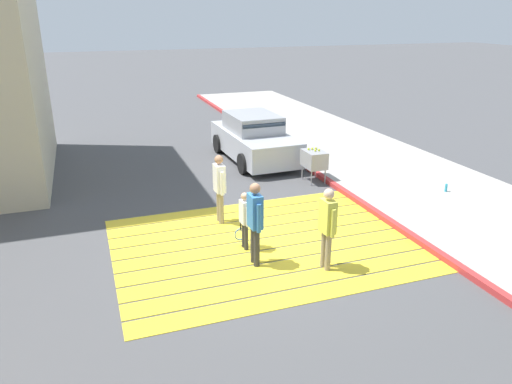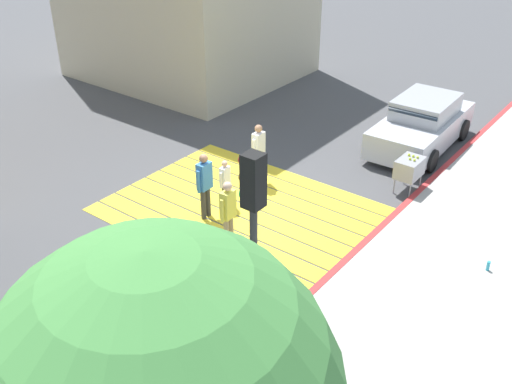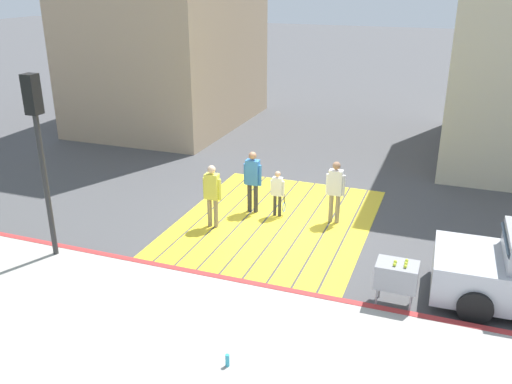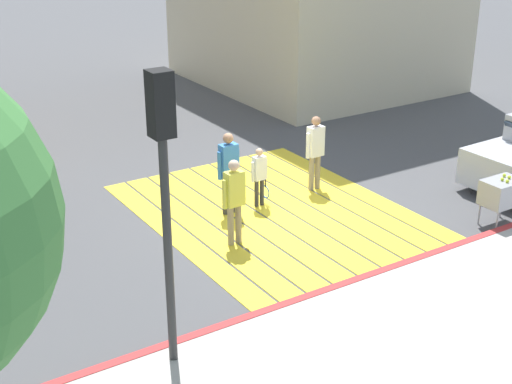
{
  "view_description": "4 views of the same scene",
  "coord_description": "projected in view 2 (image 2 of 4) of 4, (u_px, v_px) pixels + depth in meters",
  "views": [
    {
      "loc": [
        3.39,
        9.03,
        4.79
      ],
      "look_at": [
        0.12,
        -0.12,
        1.2
      ],
      "focal_mm": 34.2,
      "sensor_mm": 36.0,
      "label": 1
    },
    {
      "loc": [
        -8.04,
        9.84,
        7.78
      ],
      "look_at": [
        -0.77,
        0.37,
        0.96
      ],
      "focal_mm": 41.24,
      "sensor_mm": 36.0,
      "label": 2
    },
    {
      "loc": [
        -12.56,
        -4.14,
        6.13
      ],
      "look_at": [
        -0.74,
        0.24,
        1.12
      ],
      "focal_mm": 38.57,
      "sensor_mm": 36.0,
      "label": 3
    },
    {
      "loc": [
        -11.51,
        7.8,
        6.28
      ],
      "look_at": [
        -0.54,
        0.78,
        0.83
      ],
      "focal_mm": 51.62,
      "sensor_mm": 36.0,
      "label": 4
    }
  ],
  "objects": [
    {
      "name": "tennis_ball_cart",
      "position": [
        409.0,
        168.0,
        15.39
      ],
      "size": [
        0.56,
        0.8,
        1.02
      ],
      "color": "#99999E",
      "rests_on": "ground"
    },
    {
      "name": "water_bottle",
      "position": [
        488.0,
        266.0,
        12.47
      ],
      "size": [
        0.07,
        0.07,
        0.22
      ],
      "primitive_type": "cylinder",
      "color": "#33A5BF",
      "rests_on": "sidewalk_west"
    },
    {
      "name": "pedestrian_adult_side",
      "position": [
        205.0,
        181.0,
        14.09
      ],
      "size": [
        0.23,
        0.51,
        1.74
      ],
      "color": "#333338",
      "rests_on": "ground"
    },
    {
      "name": "sidewalk_west",
      "position": [
        456.0,
        295.0,
        11.89
      ],
      "size": [
        4.8,
        40.0,
        0.12
      ],
      "primitive_type": "cube",
      "color": "#ADA8A0",
      "rests_on": "ground"
    },
    {
      "name": "pedestrian_adult_trailing",
      "position": [
        258.0,
        149.0,
        15.7
      ],
      "size": [
        0.23,
        0.5,
        1.69
      ],
      "color": "gray",
      "rests_on": "ground"
    },
    {
      "name": "traffic_light_corner",
      "position": [
        252.0,
        227.0,
        8.65
      ],
      "size": [
        0.39,
        0.28,
        4.24
      ],
      "color": "#2D2D2D",
      "rests_on": "ground"
    },
    {
      "name": "crosswalk_stripes",
      "position": [
        241.0,
        210.0,
        14.88
      ],
      "size": [
        6.4,
        4.9,
        0.01
      ],
      "color": "yellow",
      "rests_on": "ground"
    },
    {
      "name": "curb_painted",
      "position": [
        354.0,
        254.0,
        13.14
      ],
      "size": [
        0.16,
        40.0,
        0.13
      ],
      "primitive_type": "cube",
      "color": "#BC3333",
      "rests_on": "ground"
    },
    {
      "name": "car_parked_near_curb",
      "position": [
        422.0,
        125.0,
        17.79
      ],
      "size": [
        2.08,
        4.35,
        1.57
      ],
      "color": "silver",
      "rests_on": "ground"
    },
    {
      "name": "pedestrian_child_with_racket",
      "position": [
        225.0,
        181.0,
        14.72
      ],
      "size": [
        0.28,
        0.4,
        1.29
      ],
      "color": "#333338",
      "rests_on": "ground"
    },
    {
      "name": "pedestrian_adult_lead",
      "position": [
        228.0,
        210.0,
        13.01
      ],
      "size": [
        0.23,
        0.49,
        1.68
      ],
      "color": "gray",
      "rests_on": "ground"
    },
    {
      "name": "ground_plane",
      "position": [
        241.0,
        210.0,
        14.89
      ],
      "size": [
        120.0,
        120.0,
        0.0
      ],
      "primitive_type": "plane",
      "color": "#4C4C4F"
    }
  ]
}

